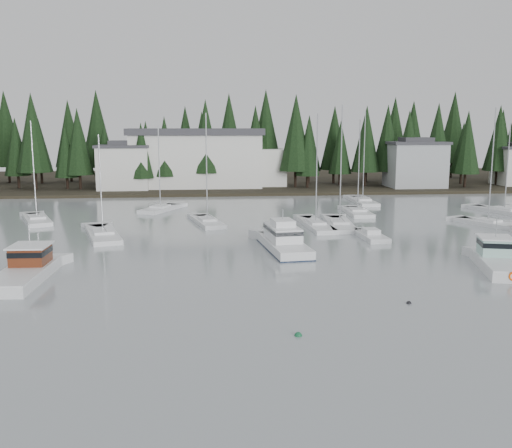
# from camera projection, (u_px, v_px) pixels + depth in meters

# --- Properties ---
(ground) EXTENTS (260.00, 260.00, 0.00)m
(ground) POSITION_uv_depth(u_px,v_px,m) (280.00, 369.00, 28.07)
(ground) COLOR #8F979A
(ground) RESTS_ON ground
(far_shore_land) EXTENTS (240.00, 54.00, 1.00)m
(far_shore_land) POSITION_uv_depth(u_px,v_px,m) (221.00, 182.00, 123.28)
(far_shore_land) COLOR black
(far_shore_land) RESTS_ON ground
(conifer_treeline) EXTENTS (200.00, 22.00, 20.00)m
(conifer_treeline) POSITION_uv_depth(u_px,v_px,m) (222.00, 187.00, 112.48)
(conifer_treeline) COLOR black
(conifer_treeline) RESTS_ON ground
(house_west) EXTENTS (9.54, 7.42, 8.75)m
(house_west) POSITION_uv_depth(u_px,v_px,m) (124.00, 166.00, 103.21)
(house_west) COLOR silver
(house_west) RESTS_ON ground
(house_east_a) EXTENTS (10.60, 8.48, 9.25)m
(house_east_a) POSITION_uv_depth(u_px,v_px,m) (415.00, 163.00, 107.03)
(house_east_a) COLOR #999EA0
(house_east_a) RESTS_ON ground
(harbor_inn) EXTENTS (29.50, 11.50, 10.90)m
(harbor_inn) POSITION_uv_depth(u_px,v_px,m) (207.00, 159.00, 107.65)
(harbor_inn) COLOR silver
(harbor_inn) RESTS_ON ground
(lobster_boat_brown) EXTENTS (5.13, 9.72, 4.75)m
(lobster_boat_brown) POSITION_uv_depth(u_px,v_px,m) (24.00, 273.00, 44.32)
(lobster_boat_brown) COLOR silver
(lobster_boat_brown) RESTS_ON ground
(cabin_cruiser_center) EXTENTS (4.35, 10.75, 4.49)m
(cabin_cruiser_center) POSITION_uv_depth(u_px,v_px,m) (283.00, 243.00, 55.08)
(cabin_cruiser_center) COLOR silver
(cabin_cruiser_center) RESTS_ON ground
(lobster_boat_teal) EXTENTS (5.10, 9.13, 4.81)m
(lobster_boat_teal) POSITION_uv_depth(u_px,v_px,m) (498.00, 262.00, 47.67)
(lobster_boat_teal) COLOR silver
(lobster_boat_teal) RESTS_ON ground
(sailboat_1) EXTENTS (5.99, 9.81, 13.02)m
(sailboat_1) POSITION_uv_depth(u_px,v_px,m) (37.00, 221.00, 71.47)
(sailboat_1) COLOR silver
(sailboat_1) RESTS_ON ground
(sailboat_2) EXTENTS (6.01, 8.50, 12.37)m
(sailboat_2) POSITION_uv_depth(u_px,v_px,m) (161.00, 210.00, 80.80)
(sailboat_2) COLOR silver
(sailboat_2) RESTS_ON ground
(sailboat_3) EXTENTS (6.08, 10.83, 12.72)m
(sailboat_3) POSITION_uv_depth(u_px,v_px,m) (504.00, 213.00, 78.45)
(sailboat_3) COLOR silver
(sailboat_3) RESTS_ON ground
(sailboat_5) EXTENTS (4.51, 9.39, 13.91)m
(sailboat_5) POSITION_uv_depth(u_px,v_px,m) (207.00, 223.00, 69.84)
(sailboat_5) COLOR silver
(sailboat_5) RESTS_ON ground
(sailboat_6) EXTENTS (5.72, 11.31, 11.51)m
(sailboat_6) POSITION_uv_depth(u_px,v_px,m) (103.00, 236.00, 61.76)
(sailboat_6) COLOR silver
(sailboat_6) RESTS_ON ground
(sailboat_7) EXTENTS (3.00, 10.02, 14.55)m
(sailboat_7) POSITION_uv_depth(u_px,v_px,m) (363.00, 202.00, 89.05)
(sailboat_7) COLOR silver
(sailboat_7) RESTS_ON ground
(sailboat_8) EXTENTS (3.07, 10.96, 13.81)m
(sailboat_8) POSITION_uv_depth(u_px,v_px,m) (316.00, 226.00, 67.75)
(sailboat_8) COLOR silver
(sailboat_8) RESTS_ON ground
(sailboat_10) EXTENTS (6.09, 8.39, 14.52)m
(sailboat_10) POSITION_uv_depth(u_px,v_px,m) (488.00, 224.00, 68.81)
(sailboat_10) COLOR silver
(sailboat_10) RESTS_ON ground
(sailboat_11) EXTENTS (3.04, 8.15, 13.27)m
(sailboat_11) POSITION_uv_depth(u_px,v_px,m) (357.00, 213.00, 77.63)
(sailboat_11) COLOR silver
(sailboat_11) RESTS_ON ground
(sailboat_12) EXTENTS (3.88, 10.77, 14.83)m
(sailboat_12) POSITION_uv_depth(u_px,v_px,m) (339.00, 226.00, 68.03)
(sailboat_12) COLOR silver
(sailboat_12) RESTS_ON ground
(runabout_1) EXTENTS (2.45, 6.50, 1.42)m
(runabout_1) POSITION_uv_depth(u_px,v_px,m) (371.00, 237.00, 60.83)
(runabout_1) COLOR silver
(runabout_1) RESTS_ON ground
(mooring_buoy_green) EXTENTS (0.45, 0.45, 0.45)m
(mooring_buoy_green) POSITION_uv_depth(u_px,v_px,m) (298.00, 336.00, 32.46)
(mooring_buoy_green) COLOR #145933
(mooring_buoy_green) RESTS_ON ground
(mooring_buoy_dark) EXTENTS (0.36, 0.36, 0.36)m
(mooring_buoy_dark) POSITION_uv_depth(u_px,v_px,m) (409.00, 304.00, 38.38)
(mooring_buoy_dark) COLOR black
(mooring_buoy_dark) RESTS_ON ground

